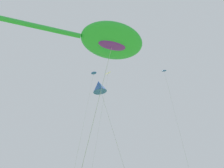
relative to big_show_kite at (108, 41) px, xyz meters
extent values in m
ellipsoid|color=green|center=(0.34, -0.12, 0.03)|extent=(6.24, 5.28, 1.09)
cylinder|color=green|center=(-6.09, 2.07, -0.14)|extent=(7.97, 3.04, 0.39)
ellipsoid|color=purple|center=(0.34, -0.12, -0.46)|extent=(2.50, 1.61, 0.39)
cylinder|color=#B2B2B7|center=(-0.36, 0.91, -7.31)|extent=(1.43, 2.09, 13.59)
cone|color=blue|center=(1.02, 2.90, -2.50)|extent=(1.73, 1.56, 1.35)
cylinder|color=#B2B2B7|center=(1.79, 1.31, -8.30)|extent=(1.56, 3.19, 11.60)
cube|color=yellow|center=(7.63, 11.94, 9.68)|extent=(1.06, 1.47, 1.14)
cylinder|color=#B2B2B7|center=(6.13, 11.80, -2.21)|extent=(3.02, 0.30, 23.78)
ellipsoid|color=blue|center=(14.16, 4.94, 8.16)|extent=(0.91, 0.88, 0.31)
cylinder|color=#B2B2B7|center=(12.45, 3.83, -2.97)|extent=(3.44, 2.22, 22.26)
ellipsoid|color=blue|center=(5.60, 13.60, 9.91)|extent=(1.11, 1.23, 0.29)
cylinder|color=#B2B2B7|center=(4.77, 14.15, -2.09)|extent=(1.68, 1.12, 24.01)
camera|label=1|loc=(-4.87, -7.84, -12.41)|focal=28.58mm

